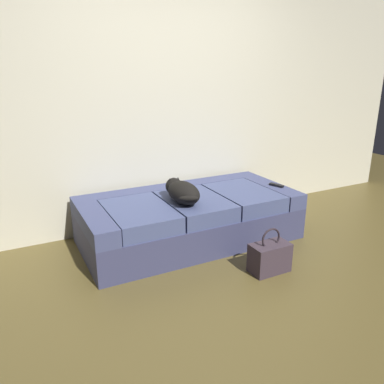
{
  "coord_description": "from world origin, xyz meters",
  "views": [
    {
      "loc": [
        -1.5,
        -1.88,
        1.56
      ],
      "look_at": [
        0.0,
        1.04,
        0.49
      ],
      "focal_mm": 35.34,
      "sensor_mm": 36.0,
      "label": 1
    }
  ],
  "objects_px": {
    "couch": "(190,218)",
    "dog_dark": "(182,191)",
    "handbag": "(270,257)",
    "tv_remote": "(276,185)"
  },
  "relations": [
    {
      "from": "couch",
      "to": "dog_dark",
      "type": "relative_size",
      "value": 3.59
    },
    {
      "from": "handbag",
      "to": "tv_remote",
      "type": "bearing_deg",
      "value": 48.86
    },
    {
      "from": "tv_remote",
      "to": "handbag",
      "type": "xyz_separation_m",
      "value": [
        -0.61,
        -0.7,
        -0.33
      ]
    },
    {
      "from": "tv_remote",
      "to": "dog_dark",
      "type": "bearing_deg",
      "value": 160.26
    },
    {
      "from": "couch",
      "to": "dog_dark",
      "type": "height_order",
      "value": "dog_dark"
    },
    {
      "from": "couch",
      "to": "tv_remote",
      "type": "relative_size",
      "value": 13.37
    },
    {
      "from": "couch",
      "to": "dog_dark",
      "type": "xyz_separation_m",
      "value": [
        -0.14,
        -0.12,
        0.32
      ]
    },
    {
      "from": "dog_dark",
      "to": "handbag",
      "type": "height_order",
      "value": "dog_dark"
    },
    {
      "from": "dog_dark",
      "to": "handbag",
      "type": "xyz_separation_m",
      "value": [
        0.44,
        -0.72,
        -0.41
      ]
    },
    {
      "from": "couch",
      "to": "tv_remote",
      "type": "height_order",
      "value": "tv_remote"
    }
  ]
}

